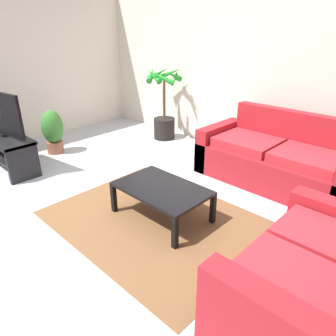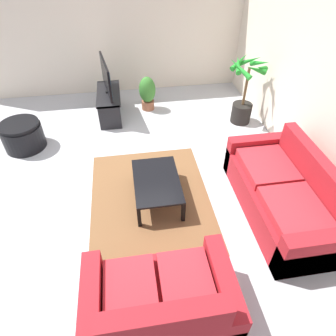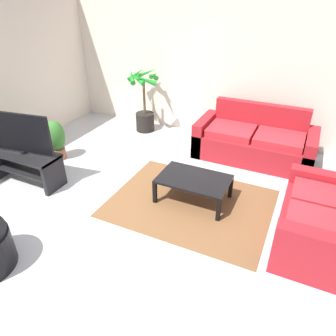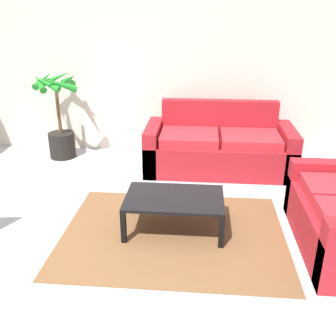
{
  "view_description": "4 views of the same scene",
  "coord_description": "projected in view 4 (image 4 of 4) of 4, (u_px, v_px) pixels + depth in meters",
  "views": [
    {
      "loc": [
        2.66,
        -1.4,
        1.9
      ],
      "look_at": [
        0.65,
        0.69,
        0.58
      ],
      "focal_mm": 33.4,
      "sensor_mm": 36.0,
      "label": 1
    },
    {
      "loc": [
        3.57,
        0.34,
        3.16
      ],
      "look_at": [
        0.49,
        0.82,
        0.46
      ],
      "focal_mm": 31.51,
      "sensor_mm": 36.0,
      "label": 2
    },
    {
      "loc": [
        1.85,
        -2.81,
        2.66
      ],
      "look_at": [
        0.35,
        0.36,
        0.61
      ],
      "focal_mm": 33.39,
      "sensor_mm": 36.0,
      "label": 3
    },
    {
      "loc": [
        0.85,
        -2.75,
        2.09
      ],
      "look_at": [
        0.55,
        0.62,
        0.68
      ],
      "focal_mm": 41.15,
      "sensor_mm": 36.0,
      "label": 4
    }
  ],
  "objects": [
    {
      "name": "potted_palm",
      "position": [
        60.0,
        123.0,
        5.64
      ],
      "size": [
        0.72,
        0.73,
        1.28
      ],
      "color": "black",
      "rests_on": "ground"
    },
    {
      "name": "ground_plane",
      "position": [
        100.0,
        264.0,
        3.4
      ],
      "size": [
        6.6,
        6.6,
        0.0
      ],
      "primitive_type": "plane",
      "color": "#B2B2B7"
    },
    {
      "name": "wall_back",
      "position": [
        146.0,
        62.0,
        5.64
      ],
      "size": [
        6.0,
        0.06,
        2.7
      ],
      "primitive_type": "cube",
      "color": "beige",
      "rests_on": "ground"
    },
    {
      "name": "area_rug",
      "position": [
        173.0,
        233.0,
        3.85
      ],
      "size": [
        2.2,
        1.7,
        0.01
      ],
      "primitive_type": "cube",
      "color": "brown",
      "rests_on": "ground"
    },
    {
      "name": "couch_main",
      "position": [
        219.0,
        149.0,
        5.29
      ],
      "size": [
        1.99,
        0.9,
        0.9
      ],
      "color": "maroon",
      "rests_on": "ground"
    },
    {
      "name": "coffee_table",
      "position": [
        174.0,
        201.0,
        3.82
      ],
      "size": [
        0.97,
        0.63,
        0.36
      ],
      "color": "black",
      "rests_on": "ground"
    }
  ]
}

